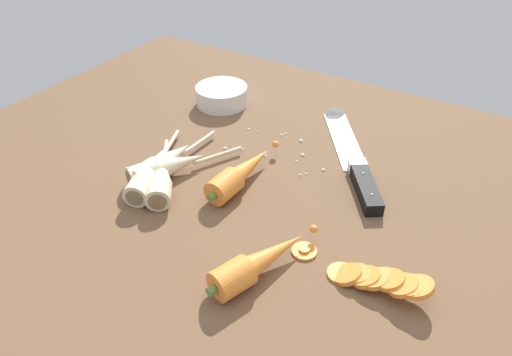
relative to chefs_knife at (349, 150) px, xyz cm
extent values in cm
cube|color=brown|center=(-9.35, -15.22, -2.65)|extent=(120.00, 90.00, 4.00)
cube|color=silver|center=(-2.41, 3.45, -0.40)|extent=(15.06, 18.92, 0.50)
cone|color=silver|center=(-8.82, 12.64, -0.40)|extent=(4.96, 4.73, 3.96)
cube|color=silver|center=(3.31, -4.75, 0.45)|extent=(3.56, 3.32, 2.20)
cube|color=black|center=(7.03, -10.08, 0.45)|extent=(8.59, 10.62, 2.20)
sphere|color=silver|center=(5.43, -7.78, 1.55)|extent=(0.50, 0.50, 0.50)
sphere|color=silver|center=(8.63, -12.37, 1.55)|extent=(0.50, 0.50, 0.50)
cylinder|color=orange|center=(-12.01, -22.45, 1.45)|extent=(4.44, 5.52, 4.20)
cone|color=orange|center=(-11.71, -16.06, 1.45)|extent=(4.58, 12.97, 3.99)
sphere|color=orange|center=(-11.30, -7.36, 1.45)|extent=(1.20, 1.20, 1.20)
cylinder|color=#5B7F3D|center=(-12.16, -25.71, 1.45)|extent=(1.25, 1.05, 1.20)
cylinder|color=orange|center=(-0.31, -37.59, 1.45)|extent=(5.63, 6.18, 4.20)
cone|color=orange|center=(1.68, -31.81, 1.45)|extent=(7.74, 12.86, 3.99)
sphere|color=orange|center=(4.38, -23.94, 1.45)|extent=(1.20, 1.20, 1.20)
cylinder|color=#5B7F3D|center=(-1.33, -40.56, 1.45)|extent=(1.46, 1.34, 1.20)
cylinder|color=beige|center=(-23.12, -29.65, 1.35)|extent=(5.61, 6.22, 4.00)
cone|color=beige|center=(-25.76, -23.08, 1.35)|extent=(6.91, 9.83, 3.80)
cylinder|color=beige|center=(-28.46, -16.34, 0.45)|extent=(4.31, 9.36, 0.70)
cylinder|color=#7A6647|center=(-22.17, -32.01, 1.35)|extent=(2.71, 1.32, 2.80)
cylinder|color=beige|center=(-24.89, -26.37, 1.35)|extent=(4.18, 4.90, 4.00)
cone|color=beige|center=(-24.63, -19.78, 1.35)|extent=(4.13, 8.58, 3.80)
cylinder|color=beige|center=(-24.37, -13.03, 0.45)|extent=(1.05, 9.15, 0.70)
cylinder|color=#7A6647|center=(-24.98, -28.74, 1.35)|extent=(2.81, 0.41, 2.80)
cylinder|color=beige|center=(-19.85, -29.08, 1.35)|extent=(5.86, 5.95, 4.00)
cone|color=beige|center=(-23.52, -24.12, 1.35)|extent=(7.76, 8.61, 3.80)
cylinder|color=beige|center=(-27.29, -19.04, 0.45)|extent=(5.65, 7.28, 0.70)
cylinder|color=#7A6647|center=(-18.52, -30.86, 1.35)|extent=(2.43, 1.91, 2.80)
cylinder|color=beige|center=(-25.09, -26.74, 1.35)|extent=(5.76, 6.14, 4.00)
cone|color=beige|center=(-22.04, -20.72, 1.35)|extent=(7.29, 9.42, 3.80)
cylinder|color=beige|center=(-18.92, -14.56, 0.45)|extent=(4.85, 8.64, 0.70)
cylinder|color=#7A6647|center=(-26.19, -28.90, 1.35)|extent=(2.63, 1.53, 2.80)
cylinder|color=orange|center=(10.53, -27.87, -0.30)|extent=(3.87, 3.87, 0.70)
cylinder|color=orange|center=(11.42, -28.00, -0.06)|extent=(3.94, 3.96, 2.47)
cylinder|color=orange|center=(12.47, -27.56, 0.19)|extent=(3.76, 3.69, 1.72)
cylinder|color=orange|center=(13.71, -27.64, 0.43)|extent=(3.94, 3.93, 2.31)
cylinder|color=orange|center=(14.73, -27.59, 0.68)|extent=(3.79, 3.73, 1.77)
cylinder|color=orange|center=(15.91, -27.07, 0.92)|extent=(3.75, 3.68, 1.78)
cylinder|color=orange|center=(16.67, -27.15, 1.17)|extent=(3.79, 3.78, 2.27)
cylinder|color=orange|center=(18.27, -27.41, 1.41)|extent=(4.00, 3.99, 2.33)
cylinder|color=orange|center=(19.14, -27.30, 1.66)|extent=(3.91, 3.87, 2.00)
cylinder|color=orange|center=(20.04, -27.11, 1.90)|extent=(4.00, 3.99, 2.27)
cylinder|color=orange|center=(4.47, -26.78, -0.30)|extent=(3.57, 3.57, 0.70)
cylinder|color=#FF9E2B|center=(4.47, -26.78, -0.03)|extent=(1.50, 1.50, 0.16)
cylinder|color=white|center=(-30.82, 3.62, 1.35)|extent=(11.00, 11.00, 4.00)
cylinder|color=#BCBCB8|center=(-30.82, 3.62, 1.83)|extent=(8.80, 8.80, 2.80)
sphere|color=beige|center=(-12.77, -8.52, -0.25)|extent=(0.81, 0.81, 0.81)
sphere|color=beige|center=(-6.86, -5.16, -0.26)|extent=(0.79, 0.79, 0.79)
sphere|color=beige|center=(-12.50, -9.06, -0.30)|extent=(0.71, 0.71, 0.71)
sphere|color=beige|center=(-3.71, -10.05, -0.41)|extent=(0.48, 0.48, 0.48)
sphere|color=beige|center=(-13.02, -0.16, -0.36)|extent=(0.59, 0.59, 0.59)
sphere|color=beige|center=(-13.54, -1.05, -0.33)|extent=(0.64, 0.64, 0.64)
sphere|color=beige|center=(-20.22, -2.54, -0.37)|extent=(0.57, 0.57, 0.57)
sphere|color=beige|center=(-13.35, -8.90, -0.40)|extent=(0.50, 0.50, 0.50)
sphere|color=beige|center=(-1.64, -7.45, -0.31)|extent=(0.68, 0.68, 0.68)
sphere|color=beige|center=(-6.90, -7.51, -0.44)|extent=(0.42, 0.42, 0.42)
sphere|color=beige|center=(-20.02, -10.79, -0.21)|extent=(0.88, 0.88, 0.88)
sphere|color=beige|center=(-17.72, -9.34, -0.26)|extent=(0.79, 0.79, 0.79)
sphere|color=beige|center=(-4.45, -10.86, -0.39)|extent=(0.53, 0.53, 0.53)
sphere|color=beige|center=(-9.20, -1.00, -0.21)|extent=(0.89, 0.89, 0.89)
sphere|color=beige|center=(-17.12, -9.40, -0.37)|extent=(0.55, 0.55, 0.55)
sphere|color=beige|center=(-18.16, -2.39, -0.43)|extent=(0.44, 0.44, 0.44)
camera|label=1|loc=(23.32, -70.11, 46.70)|focal=33.06mm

